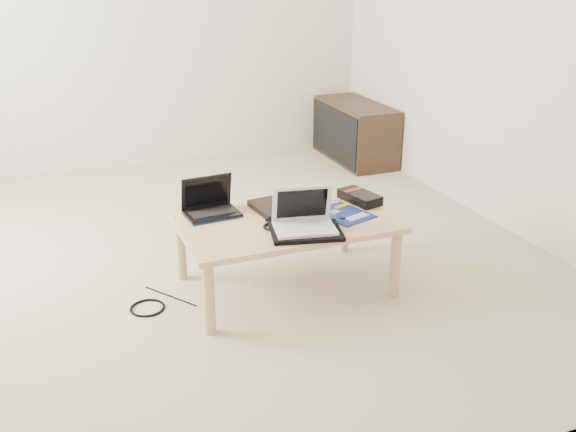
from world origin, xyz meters
name	(u,v)px	position (x,y,z in m)	size (l,w,h in m)	color
ground	(198,257)	(0.00, 0.00, 0.00)	(4.00, 4.00, 0.00)	#B2A790
coffee_table	(285,227)	(0.35, -0.53, 0.35)	(1.10, 0.70, 0.40)	tan
media_cabinet	(354,132)	(1.77, 1.45, 0.25)	(0.41, 0.90, 0.50)	#3B2618
book	(285,206)	(0.40, -0.39, 0.42)	(0.36, 0.31, 0.03)	black
netbook	(210,206)	(0.01, -0.32, 0.44)	(0.29, 0.22, 0.20)	black
tablet	(295,219)	(0.39, -0.57, 0.41)	(0.30, 0.27, 0.01)	black
remote	(299,207)	(0.47, -0.42, 0.41)	(0.11, 0.20, 0.02)	#B9B9BE
neoprene_sleeve	(306,232)	(0.38, -0.75, 0.41)	(0.35, 0.25, 0.02)	black
white_laptop	(304,220)	(0.38, -0.72, 0.46)	(0.33, 0.26, 0.21)	silver
motherboard	(344,214)	(0.66, -0.59, 0.40)	(0.30, 0.34, 0.01)	navy
gpu_box	(360,197)	(0.83, -0.45, 0.43)	(0.18, 0.27, 0.06)	black
cable_coil	(274,227)	(0.25, -0.62, 0.41)	(0.11, 0.11, 0.01)	black
floor_cable_coil	(147,308)	(-0.39, -0.50, 0.01)	(0.18, 0.18, 0.01)	black
floor_cable_trail	(170,296)	(-0.26, -0.42, 0.00)	(0.01, 0.01, 0.36)	black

